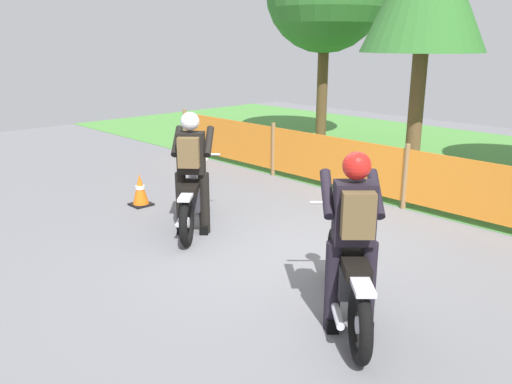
{
  "coord_description": "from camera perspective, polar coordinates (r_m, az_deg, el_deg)",
  "views": [
    {
      "loc": [
        4.16,
        -4.49,
        2.61
      ],
      "look_at": [
        -0.07,
        -0.49,
        0.9
      ],
      "focal_mm": 36.59,
      "sensor_mm": 36.0,
      "label": 1
    }
  ],
  "objects": [
    {
      "name": "rider_trailing",
      "position": [
        4.73,
        10.58,
        -4.44
      ],
      "size": [
        0.77,
        0.76,
        1.69
      ],
      "rotation": [
        0.0,
        0.0,
        2.38
      ],
      "color": "black",
      "rests_on": "ground"
    },
    {
      "name": "grass_verge",
      "position": [
        12.19,
        25.52,
        2.39
      ],
      "size": [
        24.0,
        7.95,
        0.01
      ],
      "primitive_type": "cube",
      "color": "#4C8C3D",
      "rests_on": "ground"
    },
    {
      "name": "ground",
      "position": [
        6.66,
        3.48,
        -6.85
      ],
      "size": [
        24.0,
        24.0,
        0.02
      ],
      "primitive_type": "cube",
      "color": "slate"
    },
    {
      "name": "traffic_cone",
      "position": [
        8.67,
        -12.55,
        0.22
      ],
      "size": [
        0.32,
        0.32,
        0.53
      ],
      "color": "black",
      "rests_on": "ground"
    },
    {
      "name": "barrier_fence",
      "position": [
        8.56,
        16.03,
        1.72
      ],
      "size": [
        11.85,
        0.08,
        1.05
      ],
      "color": "olive",
      "rests_on": "ground"
    },
    {
      "name": "rider_lead",
      "position": [
        7.13,
        -7.07,
        2.79
      ],
      "size": [
        0.76,
        0.77,
        1.69
      ],
      "rotation": [
        0.0,
        0.0,
        2.33
      ],
      "color": "black",
      "rests_on": "ground"
    },
    {
      "name": "motorcycle_lead",
      "position": [
        7.47,
        -6.68,
        -0.43
      ],
      "size": [
        1.49,
        1.54,
        0.96
      ],
      "rotation": [
        0.0,
        0.0,
        2.33
      ],
      "color": "black",
      "rests_on": "ground"
    },
    {
      "name": "motorcycle_trailing",
      "position": [
        5.12,
        9.85,
        -8.48
      ],
      "size": [
        1.59,
        1.53,
        0.99
      ],
      "rotation": [
        0.0,
        0.0,
        2.38
      ],
      "color": "black",
      "rests_on": "ground"
    }
  ]
}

